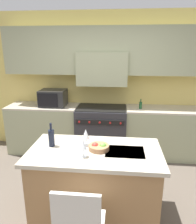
% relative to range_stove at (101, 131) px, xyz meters
% --- Properties ---
extents(ground_plane, '(10.00, 10.00, 0.00)m').
position_rel_range_stove_xyz_m(ground_plane, '(0.00, -1.80, -0.47)').
color(ground_plane, brown).
extents(back_cabinetry, '(10.00, 0.46, 2.70)m').
position_rel_range_stove_xyz_m(back_cabinetry, '(0.00, 0.27, 1.13)').
color(back_cabinetry, '#DBC166').
rests_on(back_cabinetry, ground_plane).
extents(back_counter, '(3.66, 0.62, 0.95)m').
position_rel_range_stove_xyz_m(back_counter, '(-0.00, 0.02, 0.00)').
color(back_counter, gray).
rests_on(back_counter, ground_plane).
extents(range_stove, '(0.94, 0.70, 0.94)m').
position_rel_range_stove_xyz_m(range_stove, '(0.00, 0.00, 0.00)').
color(range_stove, '#2D2D33').
rests_on(range_stove, ground_plane).
extents(microwave, '(0.49, 0.41, 0.31)m').
position_rel_range_stove_xyz_m(microwave, '(-0.94, 0.02, 0.63)').
color(microwave, black).
rests_on(microwave, back_counter).
extents(kitchen_island, '(1.53, 0.84, 0.90)m').
position_rel_range_stove_xyz_m(kitchen_island, '(0.07, -1.70, -0.02)').
color(kitchen_island, olive).
rests_on(kitchen_island, ground_plane).
extents(wine_bottle, '(0.07, 0.07, 0.29)m').
position_rel_range_stove_xyz_m(wine_bottle, '(-0.45, -1.64, 0.54)').
color(wine_bottle, black).
rests_on(wine_bottle, kitchen_island).
extents(wine_glass_near, '(0.08, 0.08, 0.21)m').
position_rel_range_stove_xyz_m(wine_glass_near, '(-0.03, -1.87, 0.57)').
color(wine_glass_near, white).
rests_on(wine_glass_near, kitchen_island).
extents(wine_glass_far, '(0.08, 0.08, 0.21)m').
position_rel_range_stove_xyz_m(wine_glass_far, '(-0.05, -1.58, 0.57)').
color(wine_glass_far, white).
rests_on(wine_glass_far, kitchen_island).
extents(fruit_bowl, '(0.24, 0.24, 0.09)m').
position_rel_range_stove_xyz_m(fruit_bowl, '(0.12, -1.68, 0.46)').
color(fruit_bowl, '#996B47').
rests_on(fruit_bowl, kitchen_island).
extents(oil_bottle_on_counter, '(0.05, 0.05, 0.18)m').
position_rel_range_stove_xyz_m(oil_bottle_on_counter, '(0.72, -0.02, 0.54)').
color(oil_bottle_on_counter, '#194723').
rests_on(oil_bottle_on_counter, back_counter).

